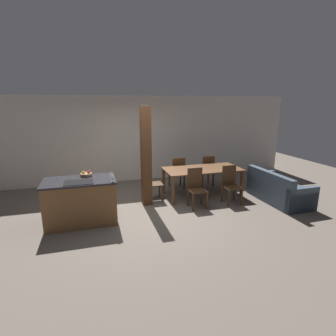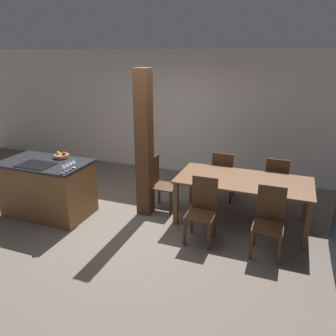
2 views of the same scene
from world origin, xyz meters
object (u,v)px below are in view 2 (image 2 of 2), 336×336
dining_table (243,184)px  dining_chair_near_left (202,209)px  dining_chair_head_end (160,183)px  wine_glass_near (63,166)px  wine_glass_middle (66,165)px  kitchen_island (48,188)px  dining_chair_far_left (223,176)px  dining_chair_near_right (269,220)px  fruit_bowl (62,156)px  wine_glass_far (70,163)px  timber_post (144,145)px  wine_glass_end (73,161)px  dining_chair_far_right (276,183)px

dining_table → dining_chair_near_left: dining_chair_near_left is taller
dining_table → dining_chair_head_end: size_ratio=2.18×
wine_glass_near → wine_glass_middle: 0.09m
kitchen_island → dining_chair_head_end: 1.91m
kitchen_island → dining_chair_far_left: size_ratio=1.54×
dining_chair_near_right → dining_chair_far_left: (-0.93, 1.45, 0.00)m
fruit_bowl → dining_chair_near_right: bearing=-2.4°
kitchen_island → wine_glass_far: wine_glass_far is taller
dining_chair_far_left → kitchen_island: bearing=30.6°
kitchen_island → dining_chair_head_end: bearing=26.4°
kitchen_island → wine_glass_middle: bearing=-22.1°
dining_table → dining_chair_head_end: 1.43m
wine_glass_near → timber_post: 1.31m
fruit_bowl → dining_chair_near_left: (2.52, -0.14, -0.49)m
dining_chair_far_left → fruit_bowl: bearing=27.3°
wine_glass_middle → dining_chair_near_right: wine_glass_middle is taller
wine_glass_middle → wine_glass_far: same height
dining_chair_head_end → fruit_bowl: bearing=110.3°
kitchen_island → dining_chair_near_left: 2.67m
wine_glass_far → wine_glass_end: size_ratio=1.00×
fruit_bowl → wine_glass_far: size_ratio=1.69×
dining_table → dining_chair_far_left: dining_chair_far_left is taller
wine_glass_end → kitchen_island: bearing=171.7°
fruit_bowl → dining_chair_far_right: fruit_bowl is taller
wine_glass_near → wine_glass_far: 0.17m
wine_glass_end → dining_chair_far_right: size_ratio=0.16×
wine_glass_near → dining_table: (2.48, 1.20, -0.38)m
wine_glass_far → dining_chair_far_right: (2.94, 1.76, -0.56)m
wine_glass_middle → wine_glass_end: (0.00, 0.17, 0.00)m
kitchen_island → dining_chair_near_left: size_ratio=1.54×
wine_glass_near → dining_chair_far_right: 3.56m
dining_table → dining_chair_near_left: (-0.47, -0.72, -0.18)m
wine_glass_far → dining_chair_near_right: 3.01m
dining_chair_near_left → dining_chair_near_right: 0.93m
wine_glass_middle → dining_chair_head_end: (1.06, 1.12, -0.56)m
fruit_bowl → dining_chair_far_left: (2.52, 1.31, -0.49)m
wine_glass_middle → dining_chair_far_right: bearing=32.1°
dining_table → dining_chair_far_right: 0.88m
wine_glass_end → dining_table: wine_glass_end is taller
wine_glass_far → dining_chair_near_right: size_ratio=0.16×
dining_chair_head_end → dining_chair_near_left: bearing=-127.3°
fruit_bowl → wine_glass_far: 0.69m
wine_glass_middle → dining_chair_near_right: bearing=7.6°
wine_glass_middle → wine_glass_far: size_ratio=1.00×
wine_glass_far → dining_chair_near_right: (2.94, 0.31, -0.56)m
wine_glass_far → dining_chair_near_left: bearing=8.7°
fruit_bowl → dining_chair_far_right: bearing=20.7°
wine_glass_far → dining_chair_far_left: (2.01, 1.76, -0.56)m
kitchen_island → wine_glass_end: (0.65, -0.10, 0.58)m
fruit_bowl → dining_chair_far_left: bearing=27.3°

